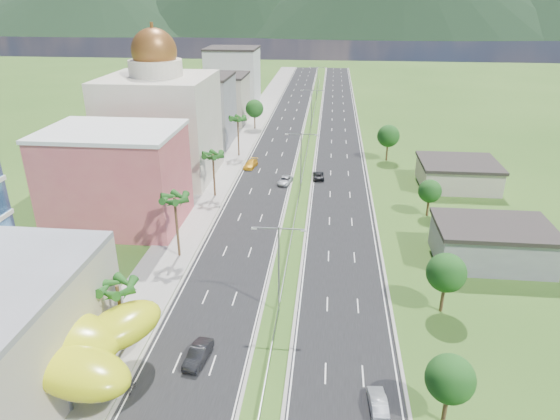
% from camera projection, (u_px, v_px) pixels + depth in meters
% --- Properties ---
extents(ground, '(500.00, 500.00, 0.00)m').
position_uv_depth(ground, '(268.00, 369.00, 49.65)').
color(ground, '#2D5119').
rests_on(ground, ground).
extents(road_left, '(11.00, 260.00, 0.04)m').
position_uv_depth(road_left, '(282.00, 134.00, 132.42)').
color(road_left, black).
rests_on(road_left, ground).
extents(road_right, '(11.00, 260.00, 0.04)m').
position_uv_depth(road_right, '(339.00, 136.00, 131.03)').
color(road_right, black).
rests_on(road_right, ground).
extents(sidewalk_left, '(7.00, 260.00, 0.12)m').
position_uv_depth(sidewalk_left, '(247.00, 133.00, 133.29)').
color(sidewalk_left, gray).
rests_on(sidewalk_left, ground).
extents(median_guardrail, '(0.10, 216.06, 0.76)m').
position_uv_depth(median_guardrail, '(307.00, 153.00, 115.06)').
color(median_guardrail, gray).
rests_on(median_guardrail, ground).
extents(streetlight_median_b, '(6.04, 0.25, 11.00)m').
position_uv_depth(streetlight_median_b, '(279.00, 261.00, 56.08)').
color(streetlight_median_b, gray).
rests_on(streetlight_median_b, ground).
extents(streetlight_median_c, '(6.04, 0.25, 11.00)m').
position_uv_depth(streetlight_median_c, '(301.00, 155.00, 92.56)').
color(streetlight_median_c, gray).
rests_on(streetlight_median_c, ground).
extents(streetlight_median_d, '(6.04, 0.25, 11.00)m').
position_uv_depth(streetlight_median_d, '(312.00, 106.00, 133.60)').
color(streetlight_median_d, gray).
rests_on(streetlight_median_d, ground).
extents(streetlight_median_e, '(6.04, 0.25, 11.00)m').
position_uv_depth(streetlight_median_e, '(317.00, 79.00, 174.64)').
color(streetlight_median_e, gray).
rests_on(streetlight_median_e, ground).
extents(lime_canopy, '(18.00, 15.00, 7.40)m').
position_uv_depth(lime_canopy, '(47.00, 341.00, 45.87)').
color(lime_canopy, '#BCC413').
rests_on(lime_canopy, ground).
extents(pink_shophouse, '(20.00, 15.00, 15.00)m').
position_uv_depth(pink_shophouse, '(117.00, 179.00, 78.45)').
color(pink_shophouse, '#BC4D55').
rests_on(pink_shophouse, ground).
extents(domed_building, '(20.00, 20.00, 28.70)m').
position_uv_depth(domed_building, '(161.00, 121.00, 97.88)').
color(domed_building, beige).
rests_on(domed_building, ground).
extents(midrise_grey, '(16.00, 15.00, 16.00)m').
position_uv_depth(midrise_grey, '(199.00, 111.00, 121.93)').
color(midrise_grey, gray).
rests_on(midrise_grey, ground).
extents(midrise_beige, '(16.00, 15.00, 13.00)m').
position_uv_depth(midrise_beige, '(218.00, 99.00, 142.59)').
color(midrise_beige, '#BBB49A').
rests_on(midrise_beige, ground).
extents(midrise_white, '(16.00, 15.00, 18.00)m').
position_uv_depth(midrise_white, '(233.00, 78.00, 162.57)').
color(midrise_white, silver).
rests_on(midrise_white, ground).
extents(shed_near, '(15.00, 10.00, 5.00)m').
position_uv_depth(shed_near, '(491.00, 245.00, 68.85)').
color(shed_near, gray).
rests_on(shed_near, ground).
extents(shed_far, '(14.00, 12.00, 4.40)m').
position_uv_depth(shed_far, '(457.00, 175.00, 96.15)').
color(shed_far, '#BBB49A').
rests_on(shed_far, ground).
extents(palm_tree_b, '(3.60, 3.60, 8.10)m').
position_uv_depth(palm_tree_b, '(117.00, 290.00, 50.10)').
color(palm_tree_b, '#47301C').
rests_on(palm_tree_b, ground).
extents(palm_tree_c, '(3.60, 3.60, 9.60)m').
position_uv_depth(palm_tree_c, '(175.00, 201.00, 67.76)').
color(palm_tree_c, '#47301C').
rests_on(palm_tree_c, ground).
extents(palm_tree_d, '(3.60, 3.60, 8.60)m').
position_uv_depth(palm_tree_d, '(213.00, 157.00, 89.12)').
color(palm_tree_d, '#47301C').
rests_on(palm_tree_d, ground).
extents(palm_tree_e, '(3.60, 3.60, 9.40)m').
position_uv_depth(palm_tree_e, '(238.00, 120.00, 111.62)').
color(palm_tree_e, '#47301C').
rests_on(palm_tree_e, ground).
extents(leafy_tree_lfar, '(4.90, 4.90, 8.05)m').
position_uv_depth(leafy_tree_lfar, '(255.00, 109.00, 135.51)').
color(leafy_tree_lfar, '#47301C').
rests_on(leafy_tree_lfar, ground).
extents(leafy_tree_ra, '(4.20, 4.20, 6.90)m').
position_uv_depth(leafy_tree_ra, '(450.00, 379.00, 41.70)').
color(leafy_tree_ra, '#47301C').
rests_on(leafy_tree_ra, ground).
extents(leafy_tree_rb, '(4.55, 4.55, 7.47)m').
position_uv_depth(leafy_tree_rb, '(446.00, 273.00, 56.76)').
color(leafy_tree_rb, '#47301C').
rests_on(leafy_tree_rb, ground).
extents(leafy_tree_rc, '(3.85, 3.85, 6.33)m').
position_uv_depth(leafy_tree_rc, '(430.00, 191.00, 82.34)').
color(leafy_tree_rc, '#47301C').
rests_on(leafy_tree_rc, ground).
extents(leafy_tree_rd, '(4.90, 4.90, 8.05)m').
position_uv_depth(leafy_tree_rd, '(388.00, 136.00, 109.59)').
color(leafy_tree_rd, '#47301C').
rests_on(leafy_tree_rd, ground).
extents(mountain_ridge, '(860.00, 140.00, 90.00)m').
position_uv_depth(mountain_ridge, '(394.00, 34.00, 454.48)').
color(mountain_ridge, black).
rests_on(mountain_ridge, ground).
extents(car_dark_left, '(2.35, 4.95, 1.57)m').
position_uv_depth(car_dark_left, '(198.00, 354.00, 50.54)').
color(car_dark_left, black).
rests_on(car_dark_left, road_left).
extents(car_silver_mid_left, '(3.01, 5.18, 1.36)m').
position_uv_depth(car_silver_mid_left, '(285.00, 180.00, 97.75)').
color(car_silver_mid_left, '#A9ABB1').
rests_on(car_silver_mid_left, road_left).
extents(car_yellow_far_left, '(2.93, 5.49, 1.51)m').
position_uv_depth(car_yellow_far_left, '(251.00, 164.00, 106.81)').
color(car_yellow_far_left, gold).
rests_on(car_yellow_far_left, road_left).
extents(car_silver_right, '(1.78, 4.29, 1.38)m').
position_uv_depth(car_silver_right, '(378.00, 403.00, 44.68)').
color(car_silver_right, '#ADB0B5').
rests_on(car_silver_right, road_right).
extents(car_dark_far_right, '(2.55, 4.91, 1.32)m').
position_uv_depth(car_dark_far_right, '(318.00, 175.00, 100.49)').
color(car_dark_far_right, black).
rests_on(car_dark_far_right, road_right).
extents(motorcycle, '(0.60, 1.73, 1.09)m').
position_uv_depth(motorcycle, '(132.00, 387.00, 46.65)').
color(motorcycle, black).
rests_on(motorcycle, road_left).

